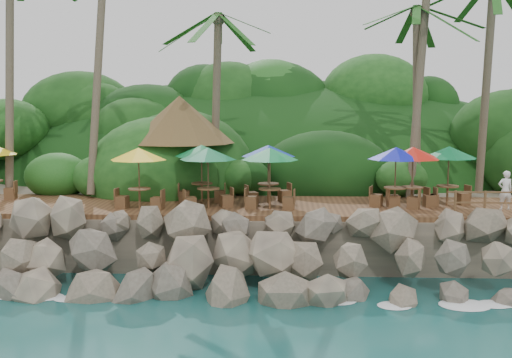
{
  "coord_description": "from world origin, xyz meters",
  "views": [
    {
      "loc": [
        1.15,
        -19.07,
        6.57
      ],
      "look_at": [
        0.0,
        6.0,
        3.4
      ],
      "focal_mm": 42.39,
      "sensor_mm": 36.0,
      "label": 1
    }
  ],
  "objects": [
    {
      "name": "dining_clusters",
      "position": [
        0.06,
        5.86,
        4.36
      ],
      "size": [
        22.1,
        4.46,
        2.49
      ],
      "color": "brown",
      "rests_on": "terrace"
    },
    {
      "name": "waiter",
      "position": [
        10.04,
        5.31,
        3.09
      ],
      "size": [
        0.59,
        0.4,
        1.58
      ],
      "primitive_type": "imported",
      "rotation": [
        0.0,
        0.0,
        3.18
      ],
      "color": "white",
      "rests_on": "terrace"
    },
    {
      "name": "land_base",
      "position": [
        0.0,
        16.0,
        1.05
      ],
      "size": [
        32.0,
        25.2,
        2.1
      ],
      "primitive_type": "cube",
      "color": "gray",
      "rests_on": "ground"
    },
    {
      "name": "foam_line",
      "position": [
        0.0,
        0.3,
        0.03
      ],
      "size": [
        25.2,
        0.8,
        0.06
      ],
      "color": "white",
      "rests_on": "ground"
    },
    {
      "name": "jungle_hill",
      "position": [
        0.0,
        23.5,
        0.0
      ],
      "size": [
        44.8,
        28.0,
        15.4
      ],
      "primitive_type": "ellipsoid",
      "color": "#143811",
      "rests_on": "ground"
    },
    {
      "name": "ground",
      "position": [
        0.0,
        0.0,
        0.0
      ],
      "size": [
        140.0,
        140.0,
        0.0
      ],
      "primitive_type": "plane",
      "color": "#19514F",
      "rests_on": "ground"
    },
    {
      "name": "jungle_foliage",
      "position": [
        0.0,
        15.0,
        0.0
      ],
      "size": [
        44.0,
        16.0,
        12.0
      ],
      "primitive_type": null,
      "color": "#143811",
      "rests_on": "ground"
    },
    {
      "name": "seawall",
      "position": [
        0.0,
        2.0,
        1.15
      ],
      "size": [
        29.0,
        4.0,
        2.3
      ],
      "primitive_type": null,
      "color": "gray",
      "rests_on": "ground"
    },
    {
      "name": "terrace",
      "position": [
        0.0,
        6.0,
        2.2
      ],
      "size": [
        26.0,
        5.0,
        0.2
      ],
      "primitive_type": "cube",
      "color": "brown",
      "rests_on": "land_base"
    },
    {
      "name": "palapa",
      "position": [
        -3.72,
        9.13,
        5.79
      ],
      "size": [
        5.14,
        5.14,
        4.6
      ],
      "color": "brown",
      "rests_on": "ground"
    }
  ]
}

